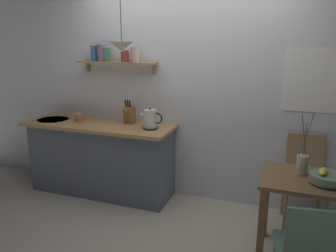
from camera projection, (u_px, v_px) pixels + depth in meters
ground_plane at (169, 218)px, 3.56m from camera, size 14.00×14.00×0.00m
back_wall at (205, 86)px, 3.74m from camera, size 6.80×0.11×2.70m
kitchen_counter at (101, 158)px, 4.07m from camera, size 1.83×0.63×0.89m
wall_shelf at (114, 57)px, 3.88m from camera, size 0.98×0.20×0.34m
dining_table at (316, 196)px, 2.73m from camera, size 0.89×0.61×0.75m
dining_chair_near at (309, 251)px, 2.23m from camera, size 0.47×0.46×0.84m
dining_chair_far at (305, 176)px, 3.38m from camera, size 0.46×0.46×0.92m
fruit_bowl at (327, 178)px, 2.61m from camera, size 0.27×0.27×0.12m
twig_vase at (302, 164)px, 2.78m from camera, size 0.10×0.09×0.54m
electric_kettle at (151, 119)px, 3.66m from camera, size 0.25×0.17×0.24m
knife_block at (130, 114)px, 3.91m from camera, size 0.10×0.17×0.28m
coffee_mug_by_sink at (79, 117)px, 4.00m from camera, size 0.13×0.09×0.10m
pendant_lamp at (122, 46)px, 3.55m from camera, size 0.26×0.26×0.53m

